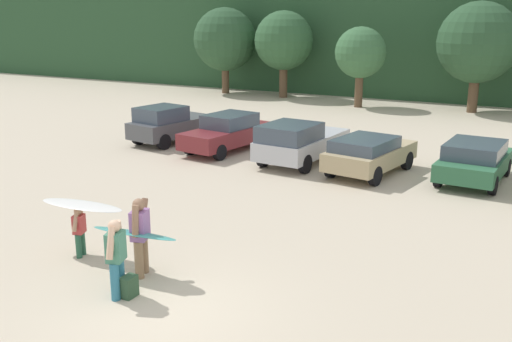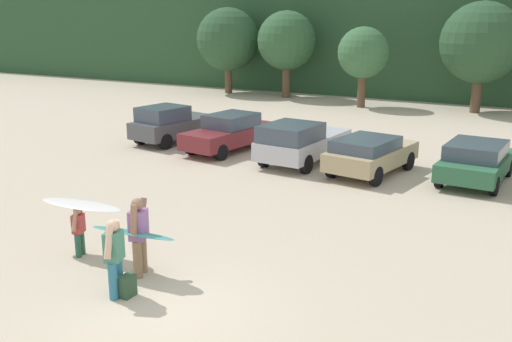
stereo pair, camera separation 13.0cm
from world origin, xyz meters
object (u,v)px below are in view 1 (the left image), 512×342
object	(u,v)px
parked_car_maroon	(228,132)
person_adult	(140,232)
surfboard_white	(82,205)
parked_car_silver	(299,142)
surfboard_teal	(134,233)
person_child	(79,229)
backpack_dropped	(129,287)
parked_car_forest_green	(475,160)
parked_car_tan	(369,153)
person_companion	(116,254)
parked_car_dark_gray	(169,124)

from	to	relation	value
parked_car_maroon	person_adult	bearing A→B (deg)	-150.60
surfboard_white	parked_car_silver	bearing A→B (deg)	-99.77
parked_car_maroon	surfboard_teal	bearing A→B (deg)	-151.19
person_adult	surfboard_white	size ratio (longest dim) A/B	0.77
person_child	backpack_dropped	size ratio (longest dim) A/B	2.70
parked_car_forest_green	surfboard_white	distance (m)	13.09
parked_car_forest_green	person_adult	xyz separation A→B (m)	(-5.27, -11.19, 0.25)
parked_car_maroon	parked_car_tan	distance (m)	6.34
parked_car_maroon	person_companion	bearing A→B (deg)	-151.37
parked_car_maroon	person_child	bearing A→B (deg)	-159.41
parked_car_tan	backpack_dropped	xyz separation A→B (m)	(-1.40, -11.39, -0.53)
parked_car_dark_gray	parked_car_maroon	xyz separation A→B (m)	(3.06, -0.11, -0.06)
parked_car_dark_gray	parked_car_silver	size ratio (longest dim) A/B	0.92
person_companion	parked_car_maroon	bearing A→B (deg)	-87.89
surfboard_white	person_companion	bearing A→B (deg)	144.08
surfboard_teal	backpack_dropped	distance (m)	1.26
parked_car_silver	parked_car_dark_gray	bearing A→B (deg)	88.33
parked_car_tan	backpack_dropped	size ratio (longest dim) A/B	9.38
parked_car_dark_gray	person_adult	world-z (taller)	person_adult
parked_car_forest_green	person_companion	distance (m)	13.23
parked_car_forest_green	surfboard_teal	distance (m)	12.49
person_adult	parked_car_maroon	bearing A→B (deg)	-87.13
parked_car_maroon	parked_car_silver	xyz separation A→B (m)	(3.47, -0.58, 0.07)
person_adult	backpack_dropped	world-z (taller)	person_adult
surfboard_teal	backpack_dropped	bearing A→B (deg)	116.81
person_companion	surfboard_white	world-z (taller)	person_companion
parked_car_tan	person_adult	distance (m)	10.61
parked_car_tan	surfboard_white	xyz separation A→B (m)	(-3.75, -10.18, 0.48)
parked_car_maroon	surfboard_white	distance (m)	11.30
person_companion	backpack_dropped	bearing A→B (deg)	-174.29
parked_car_forest_green	person_child	size ratio (longest dim) A/B	3.32
parked_car_dark_gray	surfboard_teal	xyz separation A→B (m)	(7.42, -11.47, 0.14)
parked_car_dark_gray	surfboard_white	distance (m)	12.44
parked_car_silver	person_companion	bearing A→B (deg)	-169.71
parked_car_maroon	parked_car_forest_green	size ratio (longest dim) A/B	1.15
parked_car_silver	person_companion	size ratio (longest dim) A/B	2.76
parked_car_forest_green	surfboard_teal	bearing A→B (deg)	157.49
person_companion	surfboard_teal	bearing A→B (deg)	-89.99
person_child	surfboard_teal	bearing A→B (deg)	154.04
parked_car_maroon	parked_car_silver	world-z (taller)	parked_car_silver
surfboard_teal	surfboard_white	size ratio (longest dim) A/B	0.93
backpack_dropped	surfboard_white	bearing A→B (deg)	152.66
parked_car_tan	backpack_dropped	bearing A→B (deg)	-178.10
person_child	surfboard_teal	world-z (taller)	person_child
parked_car_forest_green	backpack_dropped	size ratio (longest dim) A/B	8.95
parked_car_maroon	person_child	distance (m)	11.41
person_adult	surfboard_teal	distance (m)	0.13
person_child	person_companion	world-z (taller)	person_companion
person_child	surfboard_teal	xyz separation A→B (m)	(1.84, -0.23, 0.30)
parked_car_maroon	parked_car_silver	bearing A→B (deg)	-91.73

